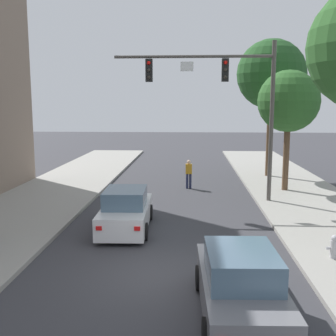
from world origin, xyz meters
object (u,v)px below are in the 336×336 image
at_px(car_following_grey, 240,286).
at_px(pedestrian_crossing_road, 189,173).
at_px(fire_hydrant, 334,247).
at_px(traffic_signal_mast, 226,91).
at_px(car_lead_white, 126,211).
at_px(street_tree_second, 289,102).
at_px(street_tree_third, 271,75).

xyz_separation_m(car_following_grey, pedestrian_crossing_road, (-1.23, 14.20, 0.19)).
height_order(pedestrian_crossing_road, fire_hydrant, pedestrian_crossing_road).
xyz_separation_m(traffic_signal_mast, car_following_grey, (-0.50, -10.88, -4.66)).
relative_size(traffic_signal_mast, car_lead_white, 1.75).
xyz_separation_m(traffic_signal_mast, pedestrian_crossing_road, (-1.73, 3.32, -4.47)).
bearing_deg(fire_hydrant, street_tree_second, 85.55).
height_order(fire_hydrant, street_tree_third, street_tree_third).
xyz_separation_m(traffic_signal_mast, fire_hydrant, (2.72, -7.52, -4.88)).
distance_m(car_lead_white, fire_hydrant, 7.42).
height_order(traffic_signal_mast, pedestrian_crossing_road, traffic_signal_mast).
distance_m(car_lead_white, street_tree_third, 15.00).
height_order(traffic_signal_mast, fire_hydrant, traffic_signal_mast).
distance_m(traffic_signal_mast, car_lead_white, 7.69).
xyz_separation_m(pedestrian_crossing_road, street_tree_second, (5.24, -0.77, 3.98)).
bearing_deg(pedestrian_crossing_road, car_following_grey, -85.07).
bearing_deg(car_lead_white, pedestrian_crossing_road, 73.40).
distance_m(car_lead_white, car_following_grey, 7.27).
distance_m(street_tree_second, street_tree_third, 4.80).
bearing_deg(fire_hydrant, traffic_signal_mast, 109.91).
distance_m(car_lead_white, pedestrian_crossing_road, 8.22).
bearing_deg(car_lead_white, traffic_signal_mast, 48.16).
height_order(traffic_signal_mast, street_tree_second, traffic_signal_mast).
xyz_separation_m(car_lead_white, street_tree_third, (7.47, 11.59, 5.89)).
bearing_deg(car_lead_white, car_following_grey, -60.54).
xyz_separation_m(pedestrian_crossing_road, fire_hydrant, (4.45, -10.84, -0.41)).
xyz_separation_m(fire_hydrant, street_tree_third, (0.67, 14.55, 6.10)).
distance_m(pedestrian_crossing_road, street_tree_second, 6.62).
distance_m(car_lead_white, street_tree_second, 11.20).
distance_m(car_following_grey, pedestrian_crossing_road, 14.26).
bearing_deg(fire_hydrant, pedestrian_crossing_road, 112.34).
bearing_deg(street_tree_second, car_following_grey, -106.61).
distance_m(fire_hydrant, street_tree_second, 11.01).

